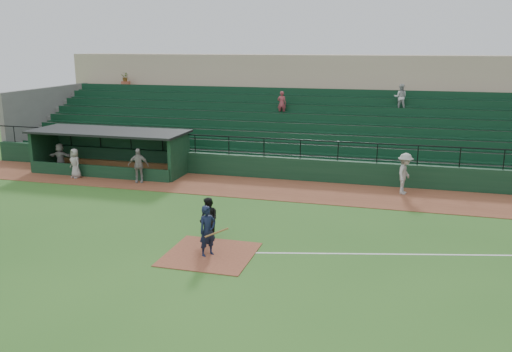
# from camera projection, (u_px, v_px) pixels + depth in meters

# --- Properties ---
(ground) EXTENTS (90.00, 90.00, 0.00)m
(ground) POSITION_uv_depth(u_px,v_px,m) (219.00, 245.00, 19.58)
(ground) COLOR #2B5B1D
(ground) RESTS_ON ground
(warning_track) EXTENTS (40.00, 4.00, 0.03)m
(warning_track) POSITION_uv_depth(u_px,v_px,m) (272.00, 189.00, 27.06)
(warning_track) COLOR brown
(warning_track) RESTS_ON ground
(home_plate_dirt) EXTENTS (3.00, 3.00, 0.03)m
(home_plate_dirt) POSITION_uv_depth(u_px,v_px,m) (210.00, 254.00, 18.64)
(home_plate_dirt) COLOR brown
(home_plate_dirt) RESTS_ON ground
(foul_line) EXTENTS (17.49, 4.44, 0.01)m
(foul_line) POSITION_uv_depth(u_px,v_px,m) (448.00, 255.00, 18.62)
(foul_line) COLOR white
(foul_line) RESTS_ON ground
(stadium_structure) EXTENTS (38.00, 13.08, 6.40)m
(stadium_structure) POSITION_uv_depth(u_px,v_px,m) (304.00, 121.00, 34.43)
(stadium_structure) COLOR #10311C
(stadium_structure) RESTS_ON ground
(dugout) EXTENTS (8.90, 3.20, 2.42)m
(dugout) POSITION_uv_depth(u_px,v_px,m) (114.00, 148.00, 30.74)
(dugout) COLOR #10311C
(dugout) RESTS_ON ground
(batter_at_plate) EXTENTS (1.16, 0.78, 1.80)m
(batter_at_plate) POSITION_uv_depth(u_px,v_px,m) (208.00, 231.00, 18.35)
(batter_at_plate) COLOR black
(batter_at_plate) RESTS_ON ground
(umpire) EXTENTS (1.00, 0.97, 1.63)m
(umpire) POSITION_uv_depth(u_px,v_px,m) (209.00, 219.00, 19.86)
(umpire) COLOR black
(umpire) RESTS_ON ground
(runner) EXTENTS (1.01, 1.43, 2.01)m
(runner) POSITION_uv_depth(u_px,v_px,m) (405.00, 174.00, 25.92)
(runner) COLOR #A5A09B
(runner) RESTS_ON warning_track
(dugout_player_a) EXTENTS (1.15, 0.77, 1.82)m
(dugout_player_a) POSITION_uv_depth(u_px,v_px,m) (138.00, 165.00, 28.10)
(dugout_player_a) COLOR gray
(dugout_player_a) RESTS_ON warning_track
(dugout_player_b) EXTENTS (0.94, 0.82, 1.61)m
(dugout_player_b) POSITION_uv_depth(u_px,v_px,m) (75.00, 163.00, 29.11)
(dugout_player_b) COLOR #9D9893
(dugout_player_b) RESTS_ON warning_track
(dugout_player_c) EXTENTS (1.54, 0.61, 1.62)m
(dugout_player_c) POSITION_uv_depth(u_px,v_px,m) (60.00, 157.00, 30.66)
(dugout_player_c) COLOR gray
(dugout_player_c) RESTS_ON warning_track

